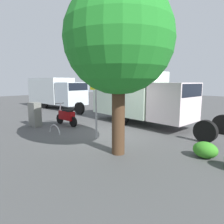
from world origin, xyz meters
name	(u,v)px	position (x,y,z in m)	size (l,w,h in m)	color
ground_plane	(113,135)	(0.00, 0.00, 0.00)	(60.00, 60.00, 0.00)	#474848
box_truck_near	(140,95)	(0.64, -2.94, 1.62)	(7.66, 2.63, 2.93)	black
box_truck_far	(57,91)	(10.21, -3.28, 1.55)	(8.19, 2.46, 2.73)	black
motorcycle	(66,116)	(3.24, 0.30, 0.52)	(1.81, 0.55, 1.20)	black
stop_sign	(96,86)	(0.10, 0.90, 2.21)	(0.71, 0.33, 3.31)	#9E9EA3
street_tree	(119,40)	(-1.73, 1.55, 3.66)	(3.41, 3.41, 5.39)	#47301E
utility_cabinet	(35,114)	(4.30, 1.59, 0.65)	(0.70, 0.41, 1.30)	slate
bike_rack_hoop	(55,133)	(2.19, 1.65, 0.00)	(0.85, 0.85, 0.05)	#B7B7BC
shrub_mid_verge	(205,150)	(-3.97, -0.08, 0.26)	(0.75, 0.62, 0.51)	#378924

